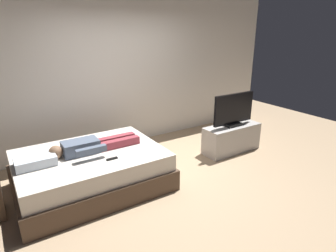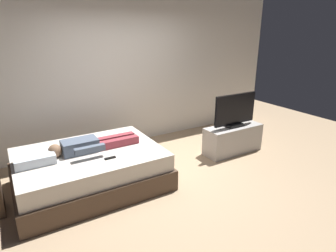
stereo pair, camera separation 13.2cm
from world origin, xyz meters
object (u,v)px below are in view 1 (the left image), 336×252
object	(u,v)px
bed	(91,170)
person	(90,146)
remote	(112,159)
pillow	(35,161)
tv_stand	(231,138)
tv	(234,110)

from	to	relation	value
bed	person	bearing A→B (deg)	52.15
bed	person	distance (m)	0.36
bed	remote	xyz separation A→B (m)	(0.18, -0.37, 0.29)
pillow	person	bearing A→B (deg)	2.95
person	remote	distance (m)	0.44
remote	tv_stand	xyz separation A→B (m)	(2.41, 0.22, -0.30)
bed	person	world-z (taller)	person
tv	pillow	bearing A→B (deg)	177.40
bed	remote	size ratio (longest dim) A/B	13.49
pillow	person	world-z (taller)	person
bed	tv_stand	distance (m)	2.59
bed	tv	distance (m)	2.64
bed	pillow	distance (m)	0.77
bed	remote	bearing A→B (deg)	-63.91
tv_stand	bed	bearing A→B (deg)	176.71
pillow	remote	size ratio (longest dim) A/B	3.20
remote	tv_stand	size ratio (longest dim) A/B	0.14
pillow	remote	world-z (taller)	pillow
pillow	tv_stand	bearing A→B (deg)	-2.60
remote	pillow	bearing A→B (deg)	157.13
bed	remote	distance (m)	0.50
tv	bed	bearing A→B (deg)	176.71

